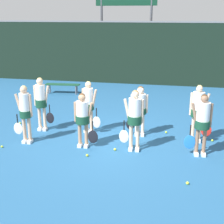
{
  "coord_description": "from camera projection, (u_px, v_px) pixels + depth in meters",
  "views": [
    {
      "loc": [
        1.79,
        -8.69,
        3.72
      ],
      "look_at": [
        0.01,
        -0.02,
        0.93
      ],
      "focal_mm": 50.0,
      "sensor_mm": 36.0,
      "label": 1
    }
  ],
  "objects": [
    {
      "name": "player_7",
      "position": [
        198.0,
        109.0,
        9.22
      ],
      "size": [
        0.69,
        0.4,
        1.75
      ],
      "rotation": [
        0.0,
        0.0,
        0.01
      ],
      "color": "beige",
      "rests_on": "ground_plane"
    },
    {
      "name": "player_3",
      "position": [
        202.0,
        120.0,
        8.3
      ],
      "size": [
        0.69,
        0.4,
        1.73
      ],
      "rotation": [
        0.0,
        0.0,
        0.07
      ],
      "color": "#8C664C",
      "rests_on": "ground_plane"
    },
    {
      "name": "player_4",
      "position": [
        41.0,
        100.0,
        10.16
      ],
      "size": [
        0.64,
        0.36,
        1.78
      ],
      "rotation": [
        0.0,
        0.0,
        0.09
      ],
      "color": "beige",
      "rests_on": "ground_plane"
    },
    {
      "name": "player_2",
      "position": [
        135.0,
        115.0,
        8.61
      ],
      "size": [
        0.67,
        0.4,
        1.76
      ],
      "rotation": [
        0.0,
        0.0,
        0.03
      ],
      "color": "beige",
      "rests_on": "ground_plane"
    },
    {
      "name": "scoreboard",
      "position": [
        126.0,
        3.0,
        17.31
      ],
      "size": [
        3.44,
        0.15,
        5.51
      ],
      "color": "#515156",
      "rests_on": "ground_plane"
    },
    {
      "name": "tennis_ball_8",
      "position": [
        16.0,
        127.0,
        10.64
      ],
      "size": [
        0.07,
        0.07,
        0.07
      ],
      "primitive_type": "sphere",
      "color": "#CCE033",
      "rests_on": "ground_plane"
    },
    {
      "name": "player_5",
      "position": [
        89.0,
        103.0,
        9.99
      ],
      "size": [
        0.62,
        0.35,
        1.69
      ],
      "rotation": [
        0.0,
        0.0,
        -0.1
      ],
      "color": "tan",
      "rests_on": "ground_plane"
    },
    {
      "name": "player_0",
      "position": [
        25.0,
        110.0,
        9.15
      ],
      "size": [
        0.63,
        0.34,
        1.76
      ],
      "rotation": [
        0.0,
        0.0,
        0.03
      ],
      "color": "tan",
      "rests_on": "ground_plane"
    },
    {
      "name": "bench_courtside",
      "position": [
        63.0,
        85.0,
        15.14
      ],
      "size": [
        1.69,
        0.5,
        0.47
      ],
      "rotation": [
        0.0,
        0.0,
        0.08
      ],
      "color": "#19472D",
      "rests_on": "ground_plane"
    },
    {
      "name": "player_1",
      "position": [
        83.0,
        116.0,
        8.89
      ],
      "size": [
        0.69,
        0.4,
        1.6
      ],
      "rotation": [
        0.0,
        0.0,
        0.05
      ],
      "color": "tan",
      "rests_on": "ground_plane"
    },
    {
      "name": "tennis_ball_2",
      "position": [
        115.0,
        149.0,
        8.88
      ],
      "size": [
        0.07,
        0.07,
        0.07
      ],
      "primitive_type": "sphere",
      "color": "#CCE033",
      "rests_on": "ground_plane"
    },
    {
      "name": "fence_windscreen",
      "position": [
        143.0,
        53.0,
        16.75
      ],
      "size": [
        60.0,
        0.08,
        3.37
      ],
      "color": "black",
      "rests_on": "ground_plane"
    },
    {
      "name": "tennis_ball_7",
      "position": [
        166.0,
        132.0,
        10.17
      ],
      "size": [
        0.07,
        0.07,
        0.07
      ],
      "primitive_type": "sphere",
      "color": "#CCE033",
      "rests_on": "ground_plane"
    },
    {
      "name": "tennis_ball_10",
      "position": [
        20.0,
        123.0,
        11.02
      ],
      "size": [
        0.07,
        0.07,
        0.07
      ],
      "primitive_type": "sphere",
      "color": "#CCE033",
      "rests_on": "ground_plane"
    },
    {
      "name": "ground_plane",
      "position": [
        112.0,
        141.0,
        9.58
      ],
      "size": [
        140.0,
        140.0,
        0.0
      ],
      "primitive_type": "plane",
      "color": "#235684"
    },
    {
      "name": "player_6",
      "position": [
        140.0,
        107.0,
        9.73
      ],
      "size": [
        0.67,
        0.4,
        1.61
      ],
      "rotation": [
        0.0,
        0.0,
        0.08
      ],
      "color": "beige",
      "rests_on": "ground_plane"
    },
    {
      "name": "tennis_ball_4",
      "position": [
        212.0,
        140.0,
        9.51
      ],
      "size": [
        0.07,
        0.07,
        0.07
      ],
      "primitive_type": "sphere",
      "color": "#CCE033",
      "rests_on": "ground_plane"
    },
    {
      "name": "tennis_ball_3",
      "position": [
        2.0,
        147.0,
        9.07
      ],
      "size": [
        0.06,
        0.06,
        0.06
      ],
      "primitive_type": "sphere",
      "color": "#CCE033",
      "rests_on": "ground_plane"
    },
    {
      "name": "tennis_ball_6",
      "position": [
        187.0,
        183.0,
        7.11
      ],
      "size": [
        0.07,
        0.07,
        0.07
      ],
      "primitive_type": "sphere",
      "color": "#CCE033",
      "rests_on": "ground_plane"
    },
    {
      "name": "tennis_ball_5",
      "position": [
        87.0,
        155.0,
        8.51
      ],
      "size": [
        0.07,
        0.07,
        0.07
      ],
      "primitive_type": "sphere",
      "color": "#CCE033",
      "rests_on": "ground_plane"
    }
  ]
}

